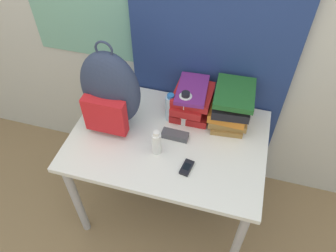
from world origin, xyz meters
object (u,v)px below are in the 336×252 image
(water_bottle, at_px, (171,108))
(sports_bottle, at_px, (185,109))
(backpack, at_px, (110,92))
(book_stack_left, at_px, (191,101))
(sunscreen_bottle, at_px, (157,143))
(cell_phone, at_px, (187,168))
(sunglasses_case, at_px, (175,135))
(book_stack_center, at_px, (231,106))

(water_bottle, xyz_separation_m, sports_bottle, (0.09, -0.00, 0.02))
(backpack, distance_m, water_bottle, 0.36)
(book_stack_left, distance_m, water_bottle, 0.13)
(sunscreen_bottle, bearing_deg, book_stack_left, 71.94)
(sports_bottle, height_order, cell_phone, sports_bottle)
(sports_bottle, bearing_deg, sunglasses_case, -98.89)
(water_bottle, xyz_separation_m, cell_phone, (0.18, -0.33, -0.08))
(book_stack_left, xyz_separation_m, sports_bottle, (-0.02, -0.08, 0.01))
(water_bottle, xyz_separation_m, sunscreen_bottle, (-0.00, -0.26, -0.01))
(water_bottle, height_order, sports_bottle, sports_bottle)
(book_stack_left, xyz_separation_m, cell_phone, (0.07, -0.40, -0.09))
(cell_phone, bearing_deg, sports_bottle, 105.85)
(sports_bottle, bearing_deg, book_stack_center, 15.99)
(sunglasses_case, bearing_deg, book_stack_center, 37.36)
(backpack, relative_size, book_stack_left, 1.94)
(book_stack_left, height_order, book_stack_center, book_stack_center)
(book_stack_left, distance_m, sports_bottle, 0.08)
(backpack, xyz_separation_m, book_stack_left, (0.41, 0.19, -0.13))
(book_stack_left, relative_size, sunscreen_bottle, 1.76)
(book_stack_left, distance_m, sunglasses_case, 0.23)
(cell_phone, bearing_deg, sunglasses_case, 120.58)
(book_stack_left, xyz_separation_m, sunscreen_bottle, (-0.11, -0.34, -0.03))
(book_stack_center, xyz_separation_m, sports_bottle, (-0.25, -0.07, -0.02))
(sunglasses_case, bearing_deg, sunscreen_bottle, -118.78)
(sports_bottle, bearing_deg, sunscreen_bottle, -109.13)
(book_stack_center, distance_m, sunscreen_bottle, 0.47)
(book_stack_left, distance_m, cell_phone, 0.42)
(sports_bottle, bearing_deg, water_bottle, 178.45)
(book_stack_left, xyz_separation_m, sunglasses_case, (-0.04, -0.21, -0.08))
(water_bottle, bearing_deg, cell_phone, -61.52)
(backpack, distance_m, sunscreen_bottle, 0.37)
(backpack, xyz_separation_m, sports_bottle, (0.39, 0.11, -0.12))
(cell_phone, height_order, sunglasses_case, sunglasses_case)
(sunscreen_bottle, bearing_deg, water_bottle, 89.00)
(sports_bottle, relative_size, cell_phone, 2.17)
(backpack, xyz_separation_m, cell_phone, (0.49, -0.21, -0.22))
(book_stack_center, height_order, water_bottle, book_stack_center)
(backpack, relative_size, sunglasses_case, 3.59)
(book_stack_left, xyz_separation_m, book_stack_center, (0.23, -0.01, 0.02))
(backpack, height_order, book_stack_center, backpack)
(water_bottle, relative_size, sunglasses_case, 1.25)
(book_stack_left, bearing_deg, sunglasses_case, -100.94)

